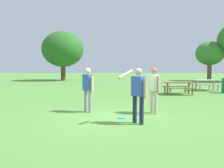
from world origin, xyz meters
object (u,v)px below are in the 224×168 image
at_px(picnic_table_near, 178,85).
at_px(person_catcher, 88,87).
at_px(person_thrower, 138,91).
at_px(person_bystander, 154,87).
at_px(tree_tall_left, 63,49).
at_px(picnic_table_far, 205,83).
at_px(tree_broad_center, 210,54).
at_px(frisbee, 122,118).

bearing_deg(picnic_table_near, person_catcher, -129.36).
relative_size(person_thrower, person_catcher, 1.00).
distance_m(person_bystander, tree_tall_left, 22.24).
height_order(picnic_table_far, tree_broad_center, tree_broad_center).
bearing_deg(person_thrower, tree_tall_left, 109.61).
relative_size(person_thrower, tree_tall_left, 0.27).
xyz_separation_m(person_catcher, tree_broad_center, (11.89, 19.90, 2.36)).
relative_size(person_thrower, picnic_table_far, 0.87).
xyz_separation_m(person_thrower, picnic_table_far, (5.50, 9.97, -0.40)).
bearing_deg(tree_tall_left, frisbee, -70.88).
xyz_separation_m(person_catcher, tree_tall_left, (-6.08, 20.18, 2.96)).
height_order(tree_tall_left, tree_broad_center, tree_tall_left).
height_order(person_thrower, picnic_table_near, person_thrower).
height_order(picnic_table_far, tree_tall_left, tree_tall_left).
bearing_deg(picnic_table_far, picnic_table_near, -135.10).
relative_size(picnic_table_far, tree_tall_left, 0.31).
height_order(frisbee, picnic_table_near, picnic_table_near).
bearing_deg(person_bystander, person_thrower, -113.89).
relative_size(picnic_table_near, tree_broad_center, 0.38).
height_order(person_thrower, person_catcher, same).
distance_m(person_thrower, tree_broad_center, 24.01).
xyz_separation_m(person_bystander, tree_tall_left, (-8.49, 20.35, 2.96)).
xyz_separation_m(picnic_table_far, tree_broad_center, (4.67, 11.66, 2.74)).
bearing_deg(person_thrower, picnic_table_far, 61.11).
distance_m(person_catcher, tree_tall_left, 21.28).
bearing_deg(tree_tall_left, person_bystander, -67.36).
bearing_deg(person_bystander, person_catcher, 175.96).
xyz_separation_m(person_thrower, picnic_table_near, (3.00, 7.47, -0.40)).
bearing_deg(frisbee, tree_broad_center, 63.04).
height_order(picnic_table_near, picnic_table_far, same).
bearing_deg(tree_tall_left, picnic_table_far, -41.89).
distance_m(person_thrower, tree_tall_left, 23.43).
bearing_deg(picnic_table_far, person_bystander, -119.76).
relative_size(person_catcher, picnic_table_far, 0.87).
height_order(person_thrower, person_bystander, same).
bearing_deg(person_thrower, person_bystander, 66.11).
xyz_separation_m(person_catcher, picnic_table_far, (7.22, 8.25, -0.38)).
height_order(frisbee, picnic_table_far, picnic_table_far).
bearing_deg(person_bystander, tree_broad_center, 64.71).
xyz_separation_m(person_bystander, tree_broad_center, (9.49, 20.07, 2.36)).
xyz_separation_m(person_thrower, frisbee, (-0.46, 0.72, -0.95)).
height_order(person_thrower, tree_tall_left, tree_tall_left).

